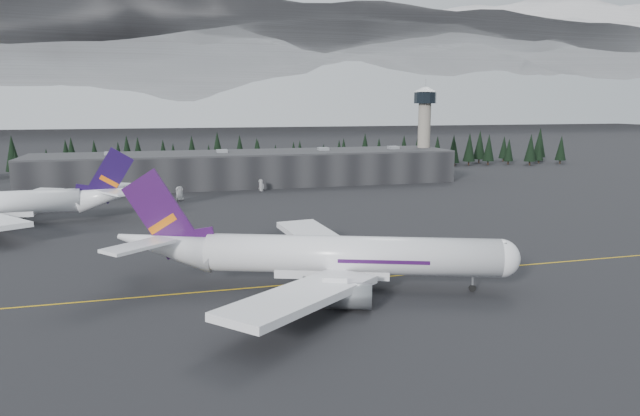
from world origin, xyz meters
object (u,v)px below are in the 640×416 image
object	(u,v)px
terminal	(249,168)
jet_main	(316,255)
gse_vehicle_a	(180,199)
control_tower	(424,122)
gse_vehicle_b	(262,189)
jet_parked	(6,204)

from	to	relation	value
terminal	jet_main	size ratio (longest dim) A/B	2.43
gse_vehicle_a	control_tower	bearing A→B (deg)	3.56
gse_vehicle_a	gse_vehicle_b	distance (m)	31.89
terminal	gse_vehicle_a	size ratio (longest dim) A/B	34.38
gse_vehicle_b	jet_main	bearing A→B (deg)	-27.62
control_tower	gse_vehicle_b	bearing A→B (deg)	-163.18
gse_vehicle_a	gse_vehicle_b	size ratio (longest dim) A/B	1.07
jet_parked	gse_vehicle_b	world-z (taller)	jet_parked
control_tower	gse_vehicle_a	world-z (taller)	control_tower
jet_main	gse_vehicle_b	xyz separation A→B (m)	(9.31, 110.48, -4.90)
terminal	gse_vehicle_a	xyz separation A→B (m)	(-27.11, -32.54, -5.65)
terminal	gse_vehicle_b	xyz separation A→B (m)	(1.82, -19.12, -5.56)
jet_parked	gse_vehicle_a	bearing A→B (deg)	-150.96
jet_parked	gse_vehicle_b	size ratio (longest dim) A/B	15.18
gse_vehicle_b	gse_vehicle_a	bearing A→B (deg)	-87.91
control_tower	jet_main	size ratio (longest dim) A/B	0.57
control_tower	jet_main	world-z (taller)	control_tower
terminal	jet_main	xyz separation A→B (m)	(-7.49, -129.60, -0.66)
jet_main	gse_vehicle_a	world-z (taller)	jet_main
control_tower	gse_vehicle_a	xyz separation A→B (m)	(-102.11, -35.54, -22.76)
jet_parked	gse_vehicle_a	xyz separation A→B (m)	(43.82, 26.30, -4.82)
control_tower	terminal	bearing A→B (deg)	-177.71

